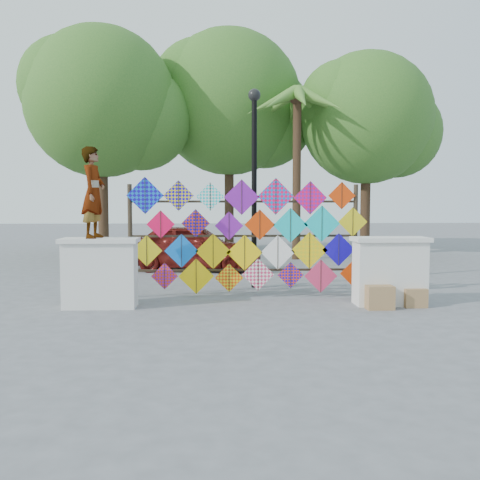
% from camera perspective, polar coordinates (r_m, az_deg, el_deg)
% --- Properties ---
extents(ground, '(80.00, 80.00, 0.00)m').
position_cam_1_polar(ground, '(10.25, 0.67, -6.83)').
color(ground, gray).
rests_on(ground, ground).
extents(parapet_left, '(1.40, 0.65, 1.28)m').
position_cam_1_polar(parapet_left, '(10.15, -14.68, -3.36)').
color(parapet_left, silver).
rests_on(parapet_left, ground).
extents(parapet_right, '(1.40, 0.65, 1.28)m').
position_cam_1_polar(parapet_right, '(10.47, 15.68, -3.15)').
color(parapet_right, silver).
rests_on(parapet_right, ground).
extents(kite_rack, '(4.98, 0.24, 2.44)m').
position_cam_1_polar(kite_rack, '(10.83, 1.06, 0.28)').
color(kite_rack, '#2F251A').
rests_on(kite_rack, ground).
extents(tree_west, '(5.85, 5.20, 8.01)m').
position_cam_1_polar(tree_west, '(19.76, -14.26, 13.95)').
color(tree_west, '#412A1C').
rests_on(tree_west, ground).
extents(tree_mid, '(6.30, 5.60, 8.61)m').
position_cam_1_polar(tree_mid, '(21.44, -0.89, 14.34)').
color(tree_mid, '#412A1C').
rests_on(tree_mid, ground).
extents(tree_east, '(5.40, 4.80, 7.42)m').
position_cam_1_polar(tree_east, '(20.62, 13.59, 12.42)').
color(tree_east, '#412A1C').
rests_on(tree_east, ground).
extents(palm_tree, '(3.62, 3.62, 5.83)m').
position_cam_1_polar(palm_tree, '(18.52, 6.12, 13.38)').
color(palm_tree, '#412A1C').
rests_on(palm_tree, ground).
extents(vendor_woman, '(0.49, 0.66, 1.66)m').
position_cam_1_polar(vendor_woman, '(10.09, -15.37, 4.90)').
color(vendor_woman, '#99999E').
rests_on(vendor_woman, parapet_left).
extents(sedan, '(4.13, 2.29, 1.33)m').
position_cam_1_polar(sedan, '(15.29, -5.11, -0.75)').
color(sedan, maroon).
rests_on(sedan, ground).
extents(lamppost, '(0.28, 0.28, 4.46)m').
position_cam_1_polar(lamppost, '(12.11, 1.53, 7.62)').
color(lamppost, black).
rests_on(lamppost, ground).
extents(cardboard_box_near, '(0.48, 0.43, 0.43)m').
position_cam_1_polar(cardboard_box_near, '(10.11, 14.57, -5.88)').
color(cardboard_box_near, tan).
rests_on(cardboard_box_near, ground).
extents(cardboard_box_far, '(0.41, 0.38, 0.35)m').
position_cam_1_polar(cardboard_box_far, '(10.48, 18.02, -5.82)').
color(cardboard_box_far, tan).
rests_on(cardboard_box_far, ground).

